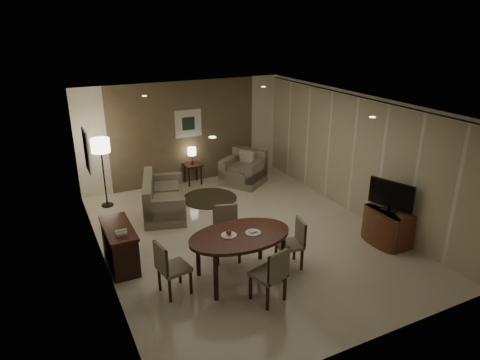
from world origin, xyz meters
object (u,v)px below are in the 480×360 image
side_table (193,174)px  chair_left (174,267)px  tv_cabinet (388,226)px  chair_right (289,244)px  console_desk (120,246)px  armchair (243,168)px  floor_lamp (104,173)px  sofa (164,195)px  chair_near (268,274)px  chair_far (227,235)px  dining_table (240,256)px

side_table → chair_left: bearing=-113.8°
tv_cabinet → chair_right: bearing=176.9°
console_desk → armchair: bearing=34.8°
side_table → floor_lamp: size_ratio=0.33×
armchair → side_table: armchair is taller
sofa → tv_cabinet: bearing=-117.0°
console_desk → sofa: bearing=52.9°
chair_right → side_table: bearing=-167.2°
console_desk → chair_near: size_ratio=1.26×
chair_far → chair_right: size_ratio=1.11×
chair_right → tv_cabinet: bearing=98.4°
chair_near → sofa: chair_near is taller
floor_lamp → chair_right: bearing=-59.5°
sofa → console_desk: bearing=159.1°
chair_left → armchair: size_ratio=0.94×
chair_left → floor_lamp: bearing=-4.0°
dining_table → floor_lamp: size_ratio=1.07×
chair_near → armchair: bearing=-127.6°
chair_far → armchair: 3.84m
console_desk → floor_lamp: 2.82m
side_table → sofa: bearing=-130.4°
console_desk → side_table: (2.58, 3.23, -0.10)m
armchair → side_table: bearing=-151.1°
console_desk → chair_left: bearing=-63.6°
sofa → side_table: size_ratio=3.22×
chair_left → side_table: size_ratio=1.70×
tv_cabinet → armchair: (-1.10, 4.13, 0.09)m
side_table → armchair: bearing=-26.7°
tv_cabinet → chair_left: chair_left is taller
chair_far → sofa: (-0.44, 2.46, -0.08)m
dining_table → tv_cabinet: bearing=-3.2°
chair_left → sofa: chair_left is taller
side_table → floor_lamp: floor_lamp is taller
chair_right → floor_lamp: 4.83m
tv_cabinet → chair_right: size_ratio=1.01×
dining_table → chair_right: chair_right is taller
chair_near → chair_right: bearing=-155.6°
tv_cabinet → sofa: 4.83m
dining_table → chair_near: 0.75m
armchair → console_desk: bearing=-89.7°
chair_right → sofa: chair_right is taller
console_desk → armchair: (3.79, 2.63, 0.07)m
chair_left → armchair: bearing=-48.8°
sofa → side_table: bearing=-24.2°
chair_near → tv_cabinet: bearing=175.2°
dining_table → floor_lamp: 4.38m
console_desk → sofa: (1.37, 1.81, 0.04)m
chair_near → side_table: bearing=-113.1°
dining_table → chair_left: bearing=175.4°
dining_table → armchair: bearing=62.6°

